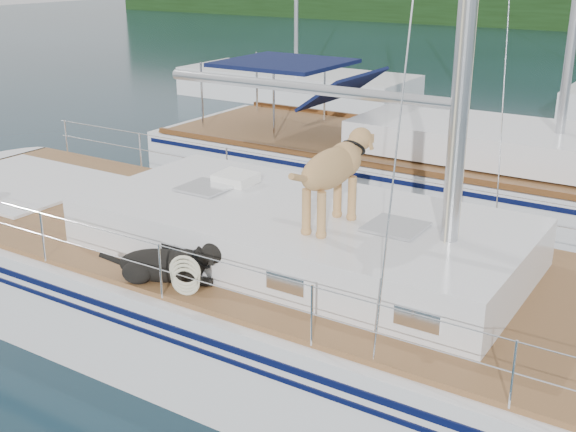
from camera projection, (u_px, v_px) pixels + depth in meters
The scene contains 4 objects.
ground at pixel (247, 329), 9.37m from camera, with size 120.00×120.00×0.00m, color black.
main_sailboat at pixel (252, 284), 9.08m from camera, with size 12.00×3.80×14.01m.
neighbor_sailboat at pixel (429, 174), 13.83m from camera, with size 11.00×3.50×13.30m.
bg_boat_west at pixel (296, 86), 24.37m from camera, with size 8.00×3.00×11.65m.
Camera 1 is at (4.93, -6.72, 4.55)m, focal length 45.00 mm.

